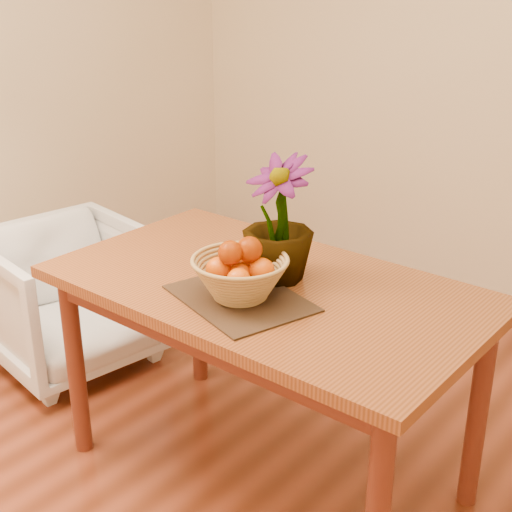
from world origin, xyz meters
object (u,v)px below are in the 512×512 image
Objects in this scene: potted_plant at (278,219)px; armchair at (70,291)px; table at (266,307)px; wicker_basket at (240,279)px.

armchair is (-1.18, 0.02, -0.60)m from potted_plant.
armchair is at bearing 176.48° from table.
armchair is (-1.19, 0.22, -0.47)m from wicker_basket.
potted_plant reaches higher than armchair.
table is 2.01× the size of armchair.
armchair is (-1.17, 0.07, -0.31)m from table.
potted_plant is (0.01, 0.05, 0.29)m from table.
table is at bearing 95.91° from wicker_basket.
armchair is at bearing -177.41° from potted_plant.
potted_plant is 0.58× the size of armchair.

